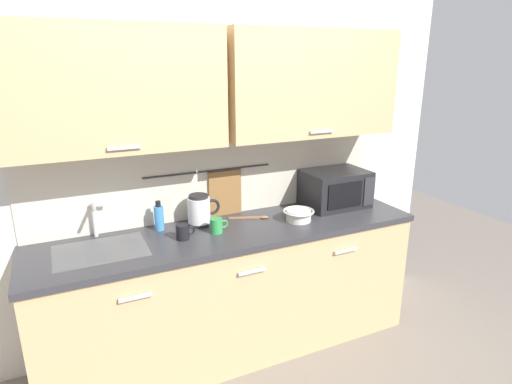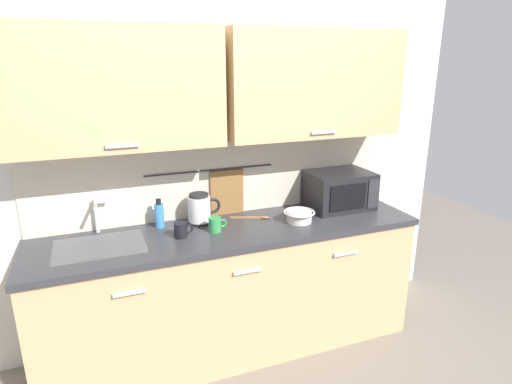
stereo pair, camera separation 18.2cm
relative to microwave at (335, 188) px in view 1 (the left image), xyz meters
name	(u,v)px [view 1 (the left image)]	position (x,y,z in m)	size (l,w,h in m)	color
ground	(252,373)	(-0.88, -0.41, -1.04)	(8.00, 8.00, 0.00)	slate
counter_unit	(232,290)	(-0.89, -0.11, -0.58)	(2.53, 0.64, 0.90)	tan
back_wall_assembly	(217,129)	(-0.88, 0.12, 0.49)	(3.70, 0.41, 2.50)	silver
sink_faucet	(95,216)	(-1.69, 0.12, 0.01)	(0.09, 0.17, 0.22)	#B2B5BA
microwave	(335,188)	(0.00, 0.00, 0.00)	(0.46, 0.35, 0.27)	black
electric_kettle	(200,210)	(-1.04, 0.06, -0.03)	(0.23, 0.16, 0.21)	black
dish_soap_bottle	(159,217)	(-1.31, 0.08, -0.05)	(0.06, 0.06, 0.20)	#3F8CD8
mug_near_sink	(183,232)	(-1.21, -0.13, -0.09)	(0.12, 0.08, 0.09)	black
mixing_bowl	(299,215)	(-0.41, -0.16, -0.09)	(0.21, 0.21, 0.08)	silver
mug_by_kettle	(217,225)	(-0.99, -0.12, -0.09)	(0.12, 0.08, 0.09)	green
wooden_spoon	(254,217)	(-0.67, 0.01, -0.13)	(0.27, 0.13, 0.01)	#9E7042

